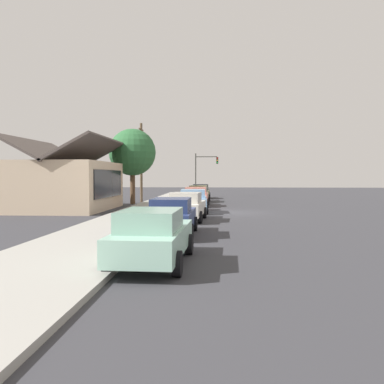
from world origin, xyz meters
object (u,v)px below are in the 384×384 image
at_px(car_coral, 196,196).
at_px(utility_pole_wooden, 141,161).
at_px(car_skyblue, 193,201).
at_px(fire_hydrant_red, 185,196).
at_px(car_navy, 172,216).
at_px(traffic_light_main, 204,168).
at_px(shade_tree, 132,153).
at_px(car_olive, 199,193).
at_px(car_seafoam, 153,236).
at_px(car_charcoal, 201,191).
at_px(car_ivory, 187,206).

bearing_deg(car_coral, utility_pole_wooden, 48.29).
xyz_separation_m(car_skyblue, utility_pole_wooden, (10.65, 5.59, 3.11)).
xyz_separation_m(utility_pole_wooden, fire_hydrant_red, (2.53, -4.00, -3.43)).
distance_m(car_navy, traffic_light_main, 32.37).
height_order(car_navy, shade_tree, shade_tree).
bearing_deg(car_olive, shade_tree, 122.17).
bearing_deg(car_olive, car_coral, -177.13).
distance_m(shade_tree, utility_pole_wooden, 2.86).
distance_m(shade_tree, fire_hydrant_red, 7.93).
height_order(car_navy, car_skyblue, same).
height_order(car_seafoam, utility_pole_wooden, utility_pole_wooden).
xyz_separation_m(car_navy, car_olive, (22.08, -0.07, 0.00)).
height_order(car_seafoam, car_skyblue, same).
bearing_deg(car_charcoal, shade_tree, 146.96).
bearing_deg(car_ivory, fire_hydrant_red, 8.00).
distance_m(car_olive, utility_pole_wooden, 6.30).
height_order(car_navy, fire_hydrant_red, car_navy).
relative_size(car_charcoal, utility_pole_wooden, 0.59).
distance_m(car_navy, utility_pole_wooden, 22.45).
height_order(traffic_light_main, fire_hydrant_red, traffic_light_main).
bearing_deg(fire_hydrant_red, car_navy, -176.71).
height_order(car_olive, traffic_light_main, traffic_light_main).
bearing_deg(traffic_light_main, car_ivory, 179.79).
bearing_deg(shade_tree, utility_pole_wooden, -5.32).
bearing_deg(traffic_light_main, shade_tree, 156.28).
bearing_deg(traffic_light_main, car_olive, 178.87).
height_order(car_skyblue, utility_pole_wooden, utility_pole_wooden).
distance_m(car_skyblue, fire_hydrant_red, 13.28).
bearing_deg(fire_hydrant_red, car_olive, -144.26).
bearing_deg(car_navy, car_coral, -0.05).
bearing_deg(fire_hydrant_red, car_ivory, -175.14).
distance_m(car_coral, car_olive, 5.41).
xyz_separation_m(car_navy, traffic_light_main, (32.26, -0.27, 2.68)).
distance_m(utility_pole_wooden, fire_hydrant_red, 5.85).
bearing_deg(car_charcoal, traffic_light_main, -5.66).
relative_size(car_seafoam, fire_hydrant_red, 6.71).
height_order(car_ivory, traffic_light_main, traffic_light_main).
relative_size(shade_tree, traffic_light_main, 1.28).
height_order(car_seafoam, shade_tree, shade_tree).
bearing_deg(car_coral, fire_hydrant_red, 11.41).
distance_m(car_skyblue, car_charcoal, 17.21).
xyz_separation_m(car_charcoal, fire_hydrant_red, (-4.02, 1.39, -0.32)).
distance_m(car_charcoal, shade_tree, 11.53).
relative_size(car_skyblue, car_olive, 1.06).
distance_m(car_navy, car_ivory, 5.70).
bearing_deg(car_olive, car_charcoal, 3.01).
relative_size(car_skyblue, fire_hydrant_red, 6.85).
distance_m(car_navy, car_charcoal, 28.12).
bearing_deg(shade_tree, car_olive, -60.14).
relative_size(car_navy, car_ivory, 0.98).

